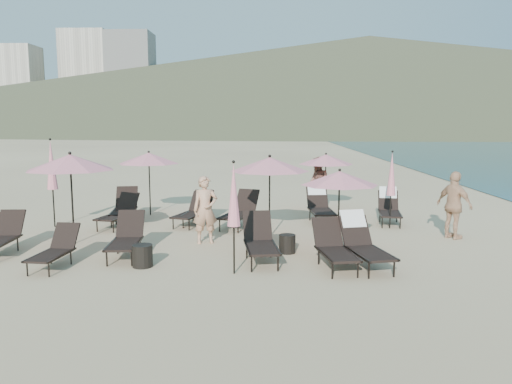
{
  "coord_description": "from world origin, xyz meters",
  "views": [
    {
      "loc": [
        0.41,
        -10.98,
        3.11
      ],
      "look_at": [
        0.01,
        3.5,
        1.1
      ],
      "focal_mm": 35.0,
      "sensor_mm": 36.0,
      "label": 1
    }
  ],
  "objects_px": {
    "lounger_6": "(119,212)",
    "lounger_7": "(125,207)",
    "beachgoer_c": "(454,205)",
    "lounger_1": "(55,249)",
    "umbrella_open_3": "(149,158)",
    "umbrella_closed_0": "(234,195)",
    "umbrella_closed_2": "(51,166)",
    "umbrella_open_2": "(339,178)",
    "beachgoer_b": "(317,184)",
    "lounger_12": "(193,211)",
    "lounger_3": "(260,240)",
    "umbrella_open_1": "(270,164)",
    "lounger_5": "(363,241)",
    "side_table_1": "(287,244)",
    "beachgoer_a": "(205,210)",
    "lounger_11": "(389,207)",
    "umbrella_open_0": "(70,162)",
    "umbrella_open_4": "(326,160)",
    "lounger_0": "(1,235)",
    "side_table_0": "(143,256)",
    "lounger_2": "(126,237)",
    "lounger_8": "(199,209)",
    "umbrella_closed_1": "(392,174)",
    "lounger_4": "(334,247)",
    "lounger_10": "(320,204)"
  },
  "relations": [
    {
      "from": "lounger_3",
      "to": "lounger_10",
      "type": "height_order",
      "value": "lounger_10"
    },
    {
      "from": "umbrella_open_0",
      "to": "umbrella_open_4",
      "type": "height_order",
      "value": "umbrella_open_0"
    },
    {
      "from": "umbrella_open_0",
      "to": "lounger_5",
      "type": "bearing_deg",
      "value": -14.11
    },
    {
      "from": "beachgoer_c",
      "to": "lounger_7",
      "type": "bearing_deg",
      "value": 44.79
    },
    {
      "from": "umbrella_open_2",
      "to": "umbrella_closed_2",
      "type": "bearing_deg",
      "value": 162.47
    },
    {
      "from": "lounger_8",
      "to": "umbrella_open_3",
      "type": "distance_m",
      "value": 2.72
    },
    {
      "from": "lounger_5",
      "to": "umbrella_open_1",
      "type": "relative_size",
      "value": 0.84
    },
    {
      "from": "umbrella_closed_2",
      "to": "side_table_0",
      "type": "bearing_deg",
      "value": -47.89
    },
    {
      "from": "beachgoer_a",
      "to": "umbrella_open_2",
      "type": "bearing_deg",
      "value": -27.14
    },
    {
      "from": "lounger_11",
      "to": "umbrella_open_4",
      "type": "relative_size",
      "value": 0.86
    },
    {
      "from": "lounger_5",
      "to": "lounger_11",
      "type": "bearing_deg",
      "value": 57.22
    },
    {
      "from": "umbrella_open_3",
      "to": "lounger_0",
      "type": "bearing_deg",
      "value": -114.67
    },
    {
      "from": "umbrella_open_0",
      "to": "beachgoer_a",
      "type": "distance_m",
      "value": 3.63
    },
    {
      "from": "lounger_5",
      "to": "side_table_1",
      "type": "distance_m",
      "value": 1.94
    },
    {
      "from": "lounger_7",
      "to": "side_table_1",
      "type": "relative_size",
      "value": 4.25
    },
    {
      "from": "lounger_10",
      "to": "umbrella_closed_2",
      "type": "bearing_deg",
      "value": -177.16
    },
    {
      "from": "lounger_6",
      "to": "umbrella_open_2",
      "type": "relative_size",
      "value": 0.88
    },
    {
      "from": "lounger_10",
      "to": "umbrella_open_3",
      "type": "distance_m",
      "value": 5.89
    },
    {
      "from": "lounger_1",
      "to": "lounger_12",
      "type": "bearing_deg",
      "value": 68.55
    },
    {
      "from": "lounger_2",
      "to": "beachgoer_b",
      "type": "bearing_deg",
      "value": 46.58
    },
    {
      "from": "umbrella_closed_2",
      "to": "lounger_2",
      "type": "bearing_deg",
      "value": -46.4
    },
    {
      "from": "umbrella_closed_1",
      "to": "lounger_4",
      "type": "bearing_deg",
      "value": -118.02
    },
    {
      "from": "lounger_1",
      "to": "lounger_7",
      "type": "xyz_separation_m",
      "value": [
        0.07,
        4.99,
        0.09
      ]
    },
    {
      "from": "umbrella_open_3",
      "to": "side_table_0",
      "type": "xyz_separation_m",
      "value": [
        1.29,
        -6.12,
        -1.69
      ]
    },
    {
      "from": "umbrella_open_0",
      "to": "umbrella_open_3",
      "type": "height_order",
      "value": "umbrella_open_0"
    },
    {
      "from": "lounger_2",
      "to": "lounger_10",
      "type": "xyz_separation_m",
      "value": [
        4.94,
        4.37,
        0.09
      ]
    },
    {
      "from": "umbrella_closed_0",
      "to": "beachgoer_a",
      "type": "distance_m",
      "value": 2.92
    },
    {
      "from": "umbrella_open_3",
      "to": "umbrella_closed_0",
      "type": "relative_size",
      "value": 0.93
    },
    {
      "from": "lounger_6",
      "to": "umbrella_open_2",
      "type": "xyz_separation_m",
      "value": [
        6.22,
        -2.63,
        1.34
      ]
    },
    {
      "from": "lounger_1",
      "to": "umbrella_closed_2",
      "type": "relative_size",
      "value": 0.58
    },
    {
      "from": "lounger_2",
      "to": "lounger_8",
      "type": "height_order",
      "value": "lounger_2"
    },
    {
      "from": "lounger_4",
      "to": "lounger_6",
      "type": "xyz_separation_m",
      "value": [
        -5.93,
        4.09,
        -0.01
      ]
    },
    {
      "from": "lounger_3",
      "to": "umbrella_open_1",
      "type": "bearing_deg",
      "value": 77.0
    },
    {
      "from": "lounger_1",
      "to": "side_table_1",
      "type": "distance_m",
      "value": 5.26
    },
    {
      "from": "lounger_2",
      "to": "umbrella_open_2",
      "type": "relative_size",
      "value": 0.87
    },
    {
      "from": "lounger_6",
      "to": "lounger_7",
      "type": "distance_m",
      "value": 0.76
    },
    {
      "from": "lounger_6",
      "to": "beachgoer_c",
      "type": "height_order",
      "value": "beachgoer_c"
    },
    {
      "from": "beachgoer_b",
      "to": "lounger_5",
      "type": "bearing_deg",
      "value": -4.51
    },
    {
      "from": "lounger_2",
      "to": "lounger_1",
      "type": "bearing_deg",
      "value": -150.36
    },
    {
      "from": "lounger_0",
      "to": "lounger_6",
      "type": "bearing_deg",
      "value": 55.74
    },
    {
      "from": "umbrella_closed_1",
      "to": "beachgoer_b",
      "type": "height_order",
      "value": "umbrella_closed_1"
    },
    {
      "from": "lounger_2",
      "to": "umbrella_closed_2",
      "type": "height_order",
      "value": "umbrella_closed_2"
    },
    {
      "from": "lounger_1",
      "to": "lounger_11",
      "type": "height_order",
      "value": "lounger_11"
    },
    {
      "from": "lounger_7",
      "to": "beachgoer_a",
      "type": "bearing_deg",
      "value": -51.41
    },
    {
      "from": "umbrella_open_3",
      "to": "lounger_5",
      "type": "bearing_deg",
      "value": -43.83
    },
    {
      "from": "beachgoer_a",
      "to": "beachgoer_b",
      "type": "xyz_separation_m",
      "value": [
        3.36,
        4.9,
        0.08
      ]
    },
    {
      "from": "beachgoer_c",
      "to": "umbrella_closed_0",
      "type": "bearing_deg",
      "value": 87.11
    },
    {
      "from": "lounger_4",
      "to": "lounger_0",
      "type": "bearing_deg",
      "value": 163.89
    },
    {
      "from": "lounger_5",
      "to": "beachgoer_c",
      "type": "relative_size",
      "value": 1.04
    },
    {
      "from": "umbrella_open_2",
      "to": "beachgoer_b",
      "type": "bearing_deg",
      "value": 89.91
    }
  ]
}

